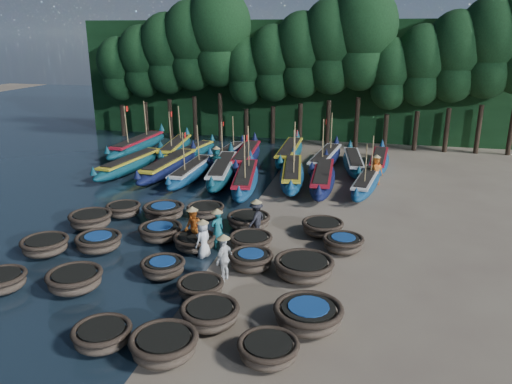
% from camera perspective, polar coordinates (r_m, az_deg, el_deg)
% --- Properties ---
extents(ground, '(120.00, 120.00, 0.00)m').
position_cam_1_polar(ground, '(23.41, -2.57, -4.77)').
color(ground, '#7D715B').
rests_on(ground, ground).
extents(foliage_wall, '(40.00, 3.00, 10.00)m').
position_cam_1_polar(foliage_wall, '(44.86, 5.72, 12.61)').
color(foliage_wall, black).
rests_on(foliage_wall, ground).
extents(coracle_2, '(1.80, 1.80, 0.66)m').
position_cam_1_polar(coracle_2, '(16.09, -17.17, -15.39)').
color(coracle_2, brown).
rests_on(coracle_2, ground).
extents(coracle_3, '(2.15, 2.15, 0.76)m').
position_cam_1_polar(coracle_3, '(15.15, -10.46, -16.85)').
color(coracle_3, brown).
rests_on(coracle_3, ground).
extents(coracle_4, '(2.04, 2.04, 0.63)m').
position_cam_1_polar(coracle_4, '(14.88, 1.42, -17.58)').
color(coracle_4, brown).
rests_on(coracle_4, ground).
extents(coracle_5, '(1.99, 1.99, 0.68)m').
position_cam_1_polar(coracle_5, '(20.51, -27.05, -9.04)').
color(coracle_5, brown).
rests_on(coracle_5, ground).
extents(coracle_6, '(2.31, 2.31, 0.74)m').
position_cam_1_polar(coracle_6, '(19.47, -20.01, -9.41)').
color(coracle_6, brown).
rests_on(coracle_6, ground).
extents(coracle_7, '(1.82, 1.82, 0.65)m').
position_cam_1_polar(coracle_7, '(18.02, -6.37, -10.84)').
color(coracle_7, brown).
rests_on(coracle_7, ground).
extents(coracle_8, '(1.93, 1.93, 0.73)m').
position_cam_1_polar(coracle_8, '(16.39, -5.28, -13.75)').
color(coracle_8, brown).
rests_on(coracle_8, ground).
extents(coracle_9, '(2.25, 2.25, 0.79)m').
position_cam_1_polar(coracle_9, '(16.30, 6.00, -13.82)').
color(coracle_9, brown).
rests_on(coracle_9, ground).
extents(coracle_10, '(2.41, 2.41, 0.72)m').
position_cam_1_polar(coracle_10, '(22.92, -22.97, -5.64)').
color(coracle_10, brown).
rests_on(coracle_10, ground).
extents(coracle_11, '(2.30, 2.30, 0.72)m').
position_cam_1_polar(coracle_11, '(22.48, -17.54, -5.46)').
color(coracle_11, brown).
rests_on(coracle_11, ground).
extents(coracle_12, '(1.81, 1.81, 0.66)m').
position_cam_1_polar(coracle_12, '(19.64, -10.59, -8.47)').
color(coracle_12, brown).
rests_on(coracle_12, ground).
extents(coracle_13, '(1.99, 1.99, 0.72)m').
position_cam_1_polar(coracle_13, '(19.83, -0.58, -7.78)').
color(coracle_13, brown).
rests_on(coracle_13, ground).
extents(coracle_14, '(2.78, 2.78, 0.78)m').
position_cam_1_polar(coracle_14, '(19.27, 5.49, -8.56)').
color(coracle_14, brown).
rests_on(coracle_14, ground).
extents(coracle_15, '(2.46, 2.46, 0.79)m').
position_cam_1_polar(coracle_15, '(25.08, -18.39, -3.02)').
color(coracle_15, brown).
rests_on(coracle_15, ground).
extents(coracle_16, '(2.02, 2.02, 0.72)m').
position_cam_1_polar(coracle_16, '(22.91, -10.87, -4.48)').
color(coracle_16, brown).
rests_on(coracle_16, ground).
extents(coracle_17, '(1.97, 1.97, 0.68)m').
position_cam_1_polar(coracle_17, '(21.68, -7.03, -5.68)').
color(coracle_17, brown).
rests_on(coracle_17, ground).
extents(coracle_18, '(2.31, 2.31, 0.66)m').
position_cam_1_polar(coracle_18, '(21.59, -0.60, -5.66)').
color(coracle_18, brown).
rests_on(coracle_18, ground).
extents(coracle_19, '(1.95, 1.95, 0.68)m').
position_cam_1_polar(coracle_19, '(21.71, 9.93, -5.77)').
color(coracle_19, brown).
rests_on(coracle_19, ground).
extents(coracle_20, '(1.81, 1.81, 0.69)m').
position_cam_1_polar(coracle_20, '(26.20, -14.92, -1.95)').
color(coracle_20, brown).
rests_on(coracle_20, ground).
extents(coracle_21, '(2.47, 2.47, 0.78)m').
position_cam_1_polar(coracle_21, '(25.32, -10.50, -2.19)').
color(coracle_21, brown).
rests_on(coracle_21, ground).
extents(coracle_22, '(2.10, 2.10, 0.65)m').
position_cam_1_polar(coracle_22, '(25.39, -5.78, -2.11)').
color(coracle_22, brown).
rests_on(coracle_22, ground).
extents(coracle_23, '(2.23, 2.23, 0.68)m').
position_cam_1_polar(coracle_23, '(23.87, -0.85, -3.30)').
color(coracle_23, brown).
rests_on(coracle_23, ground).
extents(coracle_24, '(2.35, 2.35, 0.68)m').
position_cam_1_polar(coracle_24, '(23.29, 7.62, -4.01)').
color(coracle_24, brown).
rests_on(coracle_24, ground).
extents(long_boat_1, '(2.35, 8.28, 1.47)m').
position_cam_1_polar(long_boat_1, '(34.54, -14.12, 3.13)').
color(long_boat_1, '#0D3D4E').
rests_on(long_boat_1, ground).
extents(long_boat_2, '(1.96, 8.62, 1.52)m').
position_cam_1_polar(long_boat_2, '(33.35, -9.95, 2.93)').
color(long_boat_2, '#101A3C').
rests_on(long_boat_2, ground).
extents(long_boat_3, '(1.37, 7.83, 3.32)m').
position_cam_1_polar(long_boat_3, '(32.06, -7.38, 2.35)').
color(long_boat_3, navy).
rests_on(long_boat_3, ground).
extents(long_boat_4, '(2.84, 8.79, 1.56)m').
position_cam_1_polar(long_boat_4, '(31.83, -3.85, 2.48)').
color(long_boat_4, '#0D3D4E').
rests_on(long_boat_4, ground).
extents(long_boat_5, '(2.81, 8.31, 3.57)m').
position_cam_1_polar(long_boat_5, '(29.97, -1.23, 1.49)').
color(long_boat_5, navy).
rests_on(long_boat_5, ground).
extents(long_boat_6, '(2.66, 8.49, 3.64)m').
position_cam_1_polar(long_boat_6, '(31.15, 4.15, 2.10)').
color(long_boat_6, navy).
rests_on(long_boat_6, ground).
extents(long_boat_7, '(1.90, 8.50, 1.50)m').
position_cam_1_polar(long_boat_7, '(30.43, 7.62, 1.59)').
color(long_boat_7, '#101A3C').
rests_on(long_boat_7, ground).
extents(long_boat_8, '(2.22, 7.28, 3.12)m').
position_cam_1_polar(long_boat_8, '(30.27, 12.50, 1.08)').
color(long_boat_8, navy).
rests_on(long_boat_8, ground).
extents(long_boat_9, '(1.93, 9.11, 3.87)m').
position_cam_1_polar(long_boat_9, '(40.07, -13.38, 5.25)').
color(long_boat_9, '#0D3D4E').
rests_on(long_boat_9, ground).
extents(long_boat_10, '(2.59, 8.38, 3.59)m').
position_cam_1_polar(long_boat_10, '(38.60, -9.21, 4.97)').
color(long_boat_10, '#0D3D4E').
rests_on(long_boat_10, ground).
extents(long_boat_11, '(2.49, 7.46, 1.33)m').
position_cam_1_polar(long_boat_11, '(37.08, -7.56, 4.42)').
color(long_boat_11, '#0D3D4E').
rests_on(long_boat_11, ground).
extents(long_boat_12, '(1.70, 7.25, 3.08)m').
position_cam_1_polar(long_boat_12, '(36.68, -3.27, 4.38)').
color(long_boat_12, '#101A3C').
rests_on(long_boat_12, ground).
extents(long_boat_13, '(2.35, 8.86, 1.57)m').
position_cam_1_polar(long_boat_13, '(35.34, -1.11, 4.06)').
color(long_boat_13, '#101A3C').
rests_on(long_boat_13, ground).
extents(long_boat_14, '(1.75, 8.89, 1.57)m').
position_cam_1_polar(long_boat_14, '(36.63, 3.84, 4.52)').
color(long_boat_14, '#0D3D4E').
rests_on(long_boat_14, ground).
extents(long_boat_15, '(2.37, 8.48, 3.62)m').
position_cam_1_polar(long_boat_15, '(35.11, 7.92, 3.77)').
color(long_boat_15, '#101A3C').
rests_on(long_boat_15, ground).
extents(long_boat_16, '(2.29, 7.66, 1.36)m').
position_cam_1_polar(long_boat_16, '(34.67, 11.09, 3.33)').
color(long_boat_16, '#0D3D4E').
rests_on(long_boat_16, ground).
extents(long_boat_17, '(1.77, 7.67, 1.35)m').
position_cam_1_polar(long_boat_17, '(35.38, 13.85, 3.43)').
color(long_boat_17, navy).
rests_on(long_boat_17, ground).
extents(fisherman_0, '(0.76, 0.91, 1.79)m').
position_cam_1_polar(fisherman_0, '(20.83, -6.05, -5.24)').
color(fisherman_0, silver).
rests_on(fisherman_0, ground).
extents(fisherman_1, '(0.71, 0.75, 1.92)m').
position_cam_1_polar(fisherman_1, '(21.59, -4.43, -4.07)').
color(fisherman_1, '#19646B').
rests_on(fisherman_1, ground).
extents(fisherman_2, '(1.08, 1.11, 2.00)m').
position_cam_1_polar(fisherman_2, '(21.73, -7.23, -4.04)').
color(fisherman_2, '#CC5F1B').
rests_on(fisherman_2, ground).
extents(fisherman_3, '(0.97, 1.25, 1.91)m').
position_cam_1_polar(fisherman_3, '(22.78, 0.02, -3.00)').
color(fisherman_3, black).
rests_on(fisherman_3, ground).
extents(fisherman_4, '(0.68, 1.11, 1.97)m').
position_cam_1_polar(fisherman_4, '(18.86, -3.69, -7.45)').
color(fisherman_4, silver).
rests_on(fisherman_4, ground).
extents(fisherman_5, '(1.73, 1.10, 1.98)m').
position_cam_1_polar(fisherman_5, '(33.03, -4.52, 3.62)').
color(fisherman_5, '#19646B').
rests_on(fisherman_5, ground).
extents(fisherman_6, '(1.01, 0.83, 1.98)m').
position_cam_1_polar(fisherman_6, '(31.52, 13.54, 2.52)').
color(fisherman_6, '#CC5F1B').
rests_on(fisherman_6, ground).
extents(tree_0, '(3.68, 3.68, 8.68)m').
position_cam_1_polar(tree_0, '(46.43, -15.43, 13.45)').
color(tree_0, black).
rests_on(tree_0, ground).
extents(tree_1, '(4.09, 4.09, 9.65)m').
position_cam_1_polar(tree_1, '(45.34, -12.86, 14.41)').
color(tree_1, black).
rests_on(tree_1, ground).
extents(tree_2, '(4.51, 4.51, 10.63)m').
position_cam_1_polar(tree_2, '(44.36, -10.14, 15.38)').
color(tree_2, black).
rests_on(tree_2, ground).
extents(tree_3, '(4.92, 4.92, 11.60)m').
position_cam_1_polar(tree_3, '(43.49, -7.29, 16.35)').
color(tree_3, black).
rests_on(tree_3, ground).
extents(tree_4, '(5.34, 5.34, 12.58)m').
position_cam_1_polar(tree_4, '(42.74, -4.30, 17.33)').
color(tree_4, black).
rests_on(tree_4, ground).
extents(tree_5, '(3.68, 3.68, 8.68)m').
position_cam_1_polar(tree_5, '(42.21, -1.14, 13.69)').
color(tree_5, black).
rests_on(tree_5, ground).
extents(tree_6, '(4.09, 4.09, 9.65)m').
position_cam_1_polar(tree_6, '(41.66, 2.02, 14.56)').
color(tree_6, black).
rests_on(tree_6, ground).
extents(tree_7, '(4.51, 4.51, 10.63)m').
position_cam_1_polar(tree_7, '(41.23, 5.28, 15.41)').
color(tree_7, black).
rests_on(tree_7, ground).
extents(tree_8, '(4.92, 4.92, 11.60)m').
position_cam_1_polar(tree_8, '(40.95, 8.63, 16.22)').
color(tree_8, black).
rests_on(tree_8, ground).
extents(tree_9, '(5.34, 5.34, 12.58)m').
position_cam_1_polar(tree_9, '(40.80, 12.03, 16.99)').
color(tree_9, black).
rests_on(tree_9, ground).
extents(tree_10, '(3.68, 3.68, 8.68)m').
position_cam_1_polar(tree_10, '(40.90, 15.09, 12.98)').
color(tree_10, black).
rests_on(tree_10, ground).
extents(tree_11, '(4.09, 4.09, 9.65)m').
position_cam_1_polar(tree_11, '(40.98, 18.46, 13.65)').
color(tree_11, black).
rests_on(tree_11, ground).
extents(tree_12, '(4.51, 4.51, 10.63)m').
position_cam_1_polar(tree_12, '(41.19, 21.83, 14.26)').
color(tree_12, black).
rests_on(tree_12, ground).
extents(tree_13, '(4.92, 4.92, 11.60)m').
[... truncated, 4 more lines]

